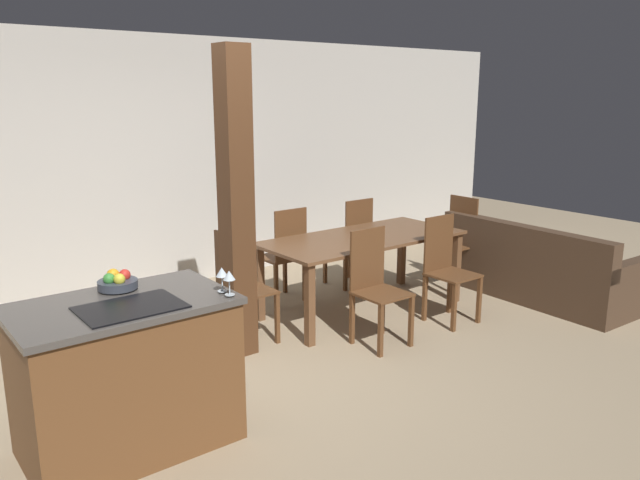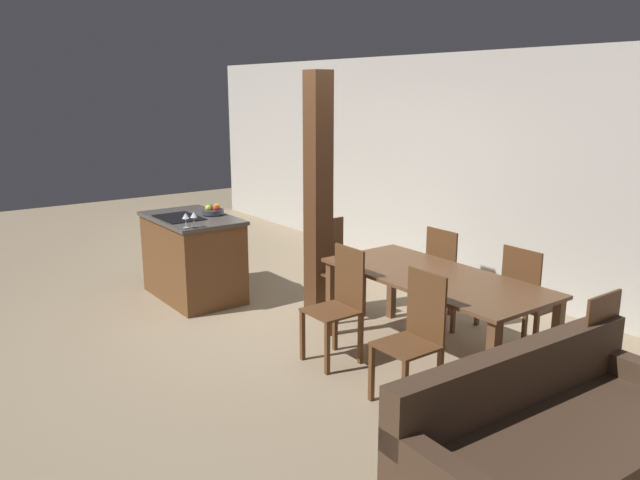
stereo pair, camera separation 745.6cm
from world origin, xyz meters
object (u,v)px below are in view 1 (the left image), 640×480
object	(u,v)px
kitchen_island	(127,375)
dining_chair_near_left	(376,285)
dining_chair_head_end	(240,287)
couch	(539,271)
dining_chair_far_right	(352,241)
wine_glass_near	(229,276)
timber_post	(236,206)
wine_glass_middle	(222,273)
dining_chair_far_left	(285,254)
fruit_bowl	(117,282)
dining_chair_near_right	(447,267)
dining_table	(363,246)
dining_chair_foot_end	(456,240)

from	to	relation	value
kitchen_island	dining_chair_near_left	world-z (taller)	dining_chair_near_left
dining_chair_near_left	dining_chair_head_end	bearing A→B (deg)	144.06
couch	dining_chair_far_right	bearing A→B (deg)	43.04
kitchen_island	wine_glass_near	bearing A→B (deg)	-29.31
wine_glass_near	timber_post	world-z (taller)	timber_post
wine_glass_middle	dining_chair_far_left	world-z (taller)	wine_glass_middle
fruit_bowl	dining_chair_head_end	world-z (taller)	fruit_bowl
wine_glass_middle	dining_chair_head_end	world-z (taller)	wine_glass_middle
fruit_bowl	dining_chair_near_right	world-z (taller)	fruit_bowl
wine_glass_near	dining_chair_far_right	size ratio (longest dim) A/B	0.15
wine_glass_middle	timber_post	distance (m)	1.26
kitchen_island	wine_glass_middle	xyz separation A→B (m)	(0.54, -0.22, 0.59)
wine_glass_middle	dining_chair_near_left	distance (m)	1.88
wine_glass_middle	kitchen_island	bearing A→B (deg)	158.16
timber_post	dining_chair_far_left	bearing A→B (deg)	38.62
dining_chair_head_end	wine_glass_near	bearing A→B (deg)	147.42
dining_chair_near_left	dining_chair_near_right	bearing A→B (deg)	0.00
dining_table	dining_chair_far_left	world-z (taller)	dining_chair_far_left
dining_chair_far_left	dining_chair_far_right	size ratio (longest dim) A/B	1.00
wine_glass_middle	dining_table	size ratio (longest dim) A/B	0.07
dining_chair_far_right	couch	bearing A→B (deg)	130.89
dining_chair_far_right	dining_chair_foot_end	world-z (taller)	same
dining_chair_near_right	couch	size ratio (longest dim) A/B	0.49
wine_glass_middle	dining_chair_near_left	xyz separation A→B (m)	(1.74, 0.50, -0.54)
dining_chair_far_right	kitchen_island	bearing A→B (deg)	27.08
wine_glass_middle	dining_chair_near_right	size ratio (longest dim) A/B	0.15
dining_chair_near_left	dining_chair_far_right	bearing A→B (deg)	56.20
wine_glass_middle	dining_chair_far_left	xyz separation A→B (m)	(1.74, 1.85, -0.54)
dining_table	dining_chair_far_right	size ratio (longest dim) A/B	2.04
kitchen_island	wine_glass_near	xyz separation A→B (m)	(0.54, -0.31, 0.59)
wine_glass_middle	couch	world-z (taller)	wine_glass_middle
wine_glass_near	couch	world-z (taller)	wine_glass_near
dining_chair_far_left	dining_chair_near_right	bearing A→B (deg)	123.80
dining_chair_near_left	dining_chair_foot_end	size ratio (longest dim) A/B	1.00
dining_table	dining_chair_far_left	bearing A→B (deg)	123.80
wine_glass_middle	dining_table	bearing A→B (deg)	28.15
kitchen_island	wine_glass_middle	distance (m)	0.83
dining_chair_near_left	timber_post	xyz separation A→B (m)	(-1.02, 0.53, 0.72)
dining_chair_far_right	timber_post	bearing A→B (deg)	22.99
dining_chair_near_left	dining_chair_far_right	size ratio (longest dim) A/B	1.00
dining_table	timber_post	bearing A→B (deg)	-174.47
dining_chair_near_right	dining_chair_far_left	size ratio (longest dim) A/B	1.00
dining_chair_head_end	couch	size ratio (longest dim) A/B	0.49
fruit_bowl	timber_post	world-z (taller)	timber_post
wine_glass_middle	dining_chair_near_left	world-z (taller)	wine_glass_middle
fruit_bowl	couch	bearing A→B (deg)	-1.36
kitchen_island	dining_chair_far_right	distance (m)	3.58
dining_chair_near_left	wine_glass_near	bearing A→B (deg)	-161.44
kitchen_island	timber_post	size ratio (longest dim) A/B	0.50
wine_glass_middle	dining_chair_foot_end	distance (m)	3.80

